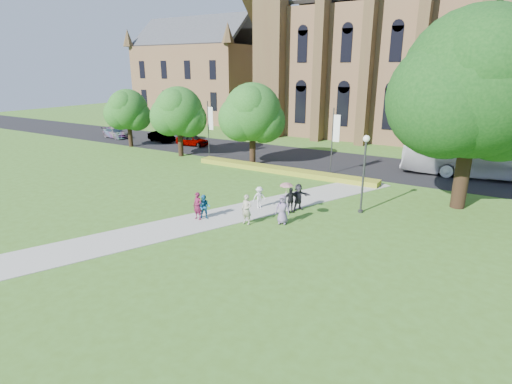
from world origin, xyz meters
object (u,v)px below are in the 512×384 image
Objects in this scene: tour_coach at (479,157)px; car_1 at (161,137)px; large_tree at (476,84)px; car_2 at (115,133)px; streetlamp at (364,165)px; pedestrian_0 at (198,206)px; car_0 at (192,140)px.

car_1 is at bearing 85.16° from tour_coach.
car_2 is at bearing 170.42° from large_tree.
large_tree is (5.50, 4.50, 5.07)m from streetlamp.
large_tree is at bearing 39.59° from pedestrian_0.
pedestrian_0 is at bearing 138.02° from tour_coach.
car_1 is at bearing 157.20° from streetlamp.
car_0 reaches higher than car_2.
pedestrian_0 reaches higher than car_1.
streetlamp is 8.73m from large_tree.
car_2 is (-38.25, 11.88, -2.60)m from streetlamp.
tour_coach reaches higher than car_2.
tour_coach is (0.62, 9.81, -6.54)m from large_tree.
streetlamp reaches higher than car_1.
car_2 is 2.62× the size of pedestrian_0.
car_0 is (-25.24, 12.76, -2.57)m from streetlamp.
large_tree reaches higher than streetlamp.
streetlamp is 1.12× the size of car_2.
car_1 is at bearing 139.12° from pedestrian_0.
streetlamp is 11.15m from pedestrian_0.
car_0 is (-31.36, -1.55, -1.10)m from tour_coach.
streetlamp is at bearing -124.15° from car_0.
car_1 is 29.46m from pedestrian_0.
car_0 reaches higher than car_1.
car_0 is at bearing 153.17° from streetlamp.
pedestrian_0 is at bearing -110.67° from car_2.
streetlamp is at bearing 39.24° from pedestrian_0.
car_2 is (-44.38, -2.43, -1.12)m from tour_coach.
car_1 is 0.90× the size of car_2.
pedestrian_0 is at bearing -141.25° from large_tree.
streetlamp is 0.41× the size of tour_coach.
car_2 is 35.08m from pedestrian_0.
large_tree reaches higher than car_2.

